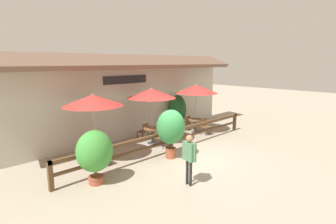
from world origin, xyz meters
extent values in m
plane|color=#9E937F|center=(0.00, 0.00, 0.00)|extent=(60.00, 60.00, 0.00)
cube|color=#BCB7A8|center=(0.00, 4.20, 1.80)|extent=(14.00, 0.40, 3.60)
cube|color=brown|center=(0.00, 3.65, 3.88)|extent=(14.28, 1.48, 0.70)
cube|color=black|center=(-0.21, 3.97, 3.00)|extent=(2.51, 0.04, 0.39)
cube|color=brown|center=(0.00, 1.05, 0.89)|extent=(10.40, 0.14, 0.11)
cube|color=brown|center=(0.00, 1.05, 0.47)|extent=(10.40, 0.10, 0.09)
cube|color=brown|center=(-5.13, 1.05, 0.47)|extent=(0.14, 0.14, 0.95)
cube|color=brown|center=(0.00, 1.05, 0.47)|extent=(0.14, 0.14, 0.95)
cube|color=brown|center=(5.13, 1.05, 0.47)|extent=(0.14, 0.14, 0.95)
cylinder|color=#B7B2A8|center=(-2.89, 2.38, 1.13)|extent=(0.06, 0.06, 2.27)
cone|color=red|center=(-2.89, 2.38, 2.42)|extent=(2.27, 2.27, 0.43)
sphere|color=#B2ADA3|center=(-2.89, 2.38, 2.63)|extent=(0.07, 0.07, 0.07)
cylinder|color=brown|center=(-2.89, 2.38, 0.72)|extent=(0.83, 0.83, 0.05)
cylinder|color=#333333|center=(-2.89, 2.38, 0.35)|extent=(0.07, 0.07, 0.70)
cylinder|color=#333333|center=(-2.89, 2.38, 0.01)|extent=(0.45, 0.45, 0.03)
cube|color=brown|center=(-2.97, 1.69, 0.44)|extent=(0.46, 0.46, 0.05)
cube|color=brown|center=(-2.99, 1.88, 0.66)|extent=(0.40, 0.07, 0.40)
cylinder|color=#2D2D2D|center=(-3.14, 1.48, 0.21)|extent=(0.04, 0.04, 0.41)
cylinder|color=#2D2D2D|center=(-2.76, 1.52, 0.21)|extent=(0.04, 0.04, 0.41)
cylinder|color=#2D2D2D|center=(-3.17, 1.86, 0.21)|extent=(0.04, 0.04, 0.41)
cylinder|color=#2D2D2D|center=(-2.80, 1.89, 0.21)|extent=(0.04, 0.04, 0.41)
cube|color=brown|center=(-2.97, 3.07, 0.44)|extent=(0.49, 0.49, 0.05)
cube|color=brown|center=(-3.00, 2.88, 0.66)|extent=(0.40, 0.11, 0.40)
cylinder|color=#2D2D2D|center=(-2.74, 3.22, 0.21)|extent=(0.04, 0.04, 0.41)
cylinder|color=#2D2D2D|center=(-3.12, 3.29, 0.21)|extent=(0.04, 0.04, 0.41)
cylinder|color=#2D2D2D|center=(-2.82, 2.85, 0.21)|extent=(0.04, 0.04, 0.41)
cylinder|color=#2D2D2D|center=(-3.19, 2.92, 0.21)|extent=(0.04, 0.04, 0.41)
cylinder|color=#B7B2A8|center=(0.18, 2.51, 1.13)|extent=(0.06, 0.06, 2.27)
cone|color=red|center=(0.18, 2.51, 2.42)|extent=(2.27, 2.27, 0.43)
sphere|color=#B2ADA3|center=(0.18, 2.51, 2.63)|extent=(0.07, 0.07, 0.07)
cylinder|color=brown|center=(0.18, 2.51, 0.72)|extent=(0.83, 0.83, 0.05)
cylinder|color=#333333|center=(0.18, 2.51, 0.35)|extent=(0.07, 0.07, 0.70)
cylinder|color=#333333|center=(0.18, 2.51, 0.01)|extent=(0.45, 0.45, 0.03)
cube|color=brown|center=(0.12, 1.78, 0.44)|extent=(0.51, 0.51, 0.05)
cube|color=brown|center=(0.07, 1.96, 0.66)|extent=(0.40, 0.13, 0.40)
cylinder|color=#2D2D2D|center=(-0.02, 1.55, 0.21)|extent=(0.04, 0.04, 0.41)
cylinder|color=#2D2D2D|center=(0.35, 1.64, 0.21)|extent=(0.04, 0.04, 0.41)
cylinder|color=#2D2D2D|center=(-0.11, 1.92, 0.21)|extent=(0.04, 0.04, 0.41)
cylinder|color=#2D2D2D|center=(0.26, 2.01, 0.21)|extent=(0.04, 0.04, 0.41)
cube|color=brown|center=(0.19, 3.25, 0.44)|extent=(0.49, 0.49, 0.05)
cube|color=brown|center=(0.23, 3.06, 0.66)|extent=(0.40, 0.11, 0.40)
cylinder|color=#2D2D2D|center=(0.34, 3.47, 0.21)|extent=(0.04, 0.04, 0.41)
cylinder|color=#2D2D2D|center=(-0.03, 3.40, 0.21)|extent=(0.04, 0.04, 0.41)
cylinder|color=#2D2D2D|center=(0.41, 3.10, 0.21)|extent=(0.04, 0.04, 0.41)
cylinder|color=#2D2D2D|center=(0.04, 3.02, 0.21)|extent=(0.04, 0.04, 0.41)
cylinder|color=#B7B2A8|center=(3.18, 2.31, 1.13)|extent=(0.06, 0.06, 2.27)
cone|color=red|center=(3.18, 2.31, 2.42)|extent=(2.27, 2.27, 0.43)
sphere|color=#B2ADA3|center=(3.18, 2.31, 2.63)|extent=(0.07, 0.07, 0.07)
cylinder|color=brown|center=(3.18, 2.31, 0.72)|extent=(0.83, 0.83, 0.05)
cylinder|color=#333333|center=(3.18, 2.31, 0.35)|extent=(0.07, 0.07, 0.70)
cylinder|color=#333333|center=(3.18, 2.31, 0.01)|extent=(0.45, 0.45, 0.03)
cube|color=brown|center=(3.22, 1.60, 0.44)|extent=(0.47, 0.47, 0.05)
cube|color=brown|center=(3.24, 1.79, 0.66)|extent=(0.40, 0.09, 0.40)
cylinder|color=#2D2D2D|center=(3.00, 1.44, 0.21)|extent=(0.04, 0.04, 0.41)
cylinder|color=#2D2D2D|center=(3.38, 1.39, 0.21)|extent=(0.04, 0.04, 0.41)
cylinder|color=#2D2D2D|center=(3.05, 1.82, 0.21)|extent=(0.04, 0.04, 0.41)
cylinder|color=#2D2D2D|center=(3.43, 1.77, 0.21)|extent=(0.04, 0.04, 0.41)
cube|color=brown|center=(3.10, 3.01, 0.44)|extent=(0.42, 0.42, 0.05)
cube|color=brown|center=(3.10, 2.82, 0.66)|extent=(0.40, 0.04, 0.40)
cylinder|color=#2D2D2D|center=(3.29, 3.20, 0.21)|extent=(0.04, 0.04, 0.41)
cylinder|color=#2D2D2D|center=(2.91, 3.20, 0.21)|extent=(0.04, 0.04, 0.41)
cylinder|color=#2D2D2D|center=(3.29, 2.82, 0.21)|extent=(0.04, 0.04, 0.41)
cylinder|color=#2D2D2D|center=(2.91, 2.82, 0.21)|extent=(0.04, 0.04, 0.41)
cylinder|color=#9E4C33|center=(-3.90, 0.56, 0.12)|extent=(0.48, 0.48, 0.24)
cylinder|color=#9E4C33|center=(-3.90, 0.56, 0.22)|extent=(0.51, 0.51, 0.04)
cylinder|color=brown|center=(-3.90, 0.56, 0.44)|extent=(0.09, 0.09, 0.40)
ellipsoid|color=#3D8E38|center=(-3.90, 0.56, 1.09)|extent=(1.17, 1.06, 1.33)
cylinder|color=#9E4C33|center=(-0.56, 0.51, 0.21)|extent=(0.41, 0.41, 0.41)
cylinder|color=#9E4C33|center=(-0.56, 0.51, 0.39)|extent=(0.44, 0.44, 0.04)
cylinder|color=brown|center=(-0.56, 0.51, 0.62)|extent=(0.07, 0.07, 0.42)
ellipsoid|color=#338442|center=(-0.56, 0.51, 1.30)|extent=(1.20, 1.08, 1.39)
cylinder|color=#564C47|center=(3.02, 3.55, 0.20)|extent=(0.41, 0.41, 0.40)
cylinder|color=#564C47|center=(3.02, 3.55, 0.38)|extent=(0.44, 0.44, 0.04)
ellipsoid|color=#1E5B2D|center=(3.02, 3.55, 1.13)|extent=(1.08, 0.97, 1.72)
cylinder|color=black|center=(-1.86, -1.68, 0.41)|extent=(0.09, 0.09, 0.83)
cylinder|color=black|center=(-1.84, -1.51, 0.41)|extent=(0.09, 0.09, 0.83)
cube|color=#4C7F56|center=(-1.85, -1.59, 1.12)|extent=(0.26, 0.47, 0.59)
cylinder|color=#4C7F56|center=(-1.89, -1.85, 1.12)|extent=(0.07, 0.07, 0.56)
cylinder|color=#4C7F56|center=(-1.81, -1.34, 1.12)|extent=(0.07, 0.07, 0.56)
sphere|color=#9E704C|center=(-1.85, -1.59, 1.53)|extent=(0.22, 0.22, 0.22)
camera|label=1|loc=(-7.75, -6.67, 3.85)|focal=28.00mm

